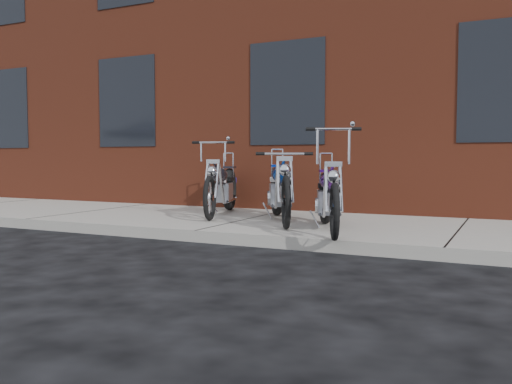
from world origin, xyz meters
The scene contains 6 objects.
ground centered at (0.00, 0.00, 0.00)m, with size 120.00×120.00×0.00m, color black.
sidewalk centered at (0.00, 1.50, 0.07)m, with size 22.00×3.00×0.15m, color #979692.
building_brick centered at (0.00, 8.00, 4.00)m, with size 22.00×10.00×8.00m, color maroon.
chopper_purple centered at (1.53, 0.74, 0.56)m, with size 0.96×2.13×1.27m.
chopper_blue centered at (0.56, 1.44, 0.59)m, with size 1.22×2.20×1.05m.
chopper_third centered at (-0.66, 1.85, 0.57)m, with size 0.88×2.22×1.17m.
Camera 1 is at (3.66, -5.79, 1.06)m, focal length 38.00 mm.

